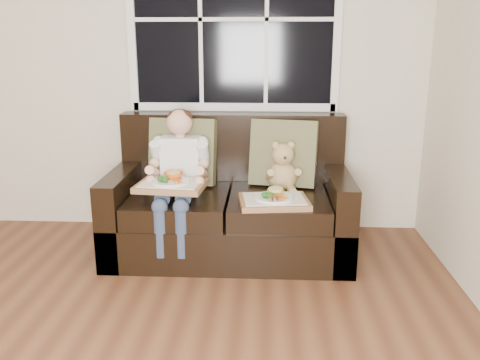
# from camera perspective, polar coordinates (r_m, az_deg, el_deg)

# --- Properties ---
(window_back) EXTENTS (1.62, 0.04, 1.37)m
(window_back) POSITION_cam_1_polar(r_m,az_deg,el_deg) (4.00, -0.73, 17.58)
(window_back) COLOR black
(window_back) RESTS_ON room_walls
(loveseat) EXTENTS (1.70, 0.92, 0.96)m
(loveseat) POSITION_cam_1_polar(r_m,az_deg,el_deg) (3.73, -1.12, -3.17)
(loveseat) COLOR black
(loveseat) RESTS_ON ground
(pillow_left) EXTENTS (0.51, 0.27, 0.51)m
(pillow_left) POSITION_cam_1_polar(r_m,az_deg,el_deg) (3.82, -6.43, 3.17)
(pillow_left) COLOR brown
(pillow_left) RESTS_ON loveseat
(pillow_right) EXTENTS (0.52, 0.31, 0.50)m
(pillow_right) POSITION_cam_1_polar(r_m,az_deg,el_deg) (3.77, 4.90, 3.02)
(pillow_right) COLOR brown
(pillow_right) RESTS_ON loveseat
(child) EXTENTS (0.40, 0.60, 0.90)m
(child) POSITION_cam_1_polar(r_m,az_deg,el_deg) (3.56, -6.90, 1.56)
(child) COLOR silver
(child) RESTS_ON loveseat
(teddy_bear) EXTENTS (0.23, 0.29, 0.37)m
(teddy_bear) POSITION_cam_1_polar(r_m,az_deg,el_deg) (3.66, 4.81, 1.10)
(teddy_bear) COLOR tan
(teddy_bear) RESTS_ON loveseat
(tray_left) EXTENTS (0.48, 0.38, 0.10)m
(tray_left) POSITION_cam_1_polar(r_m,az_deg,el_deg) (3.41, -7.72, -0.41)
(tray_left) COLOR #8E6040
(tray_left) RESTS_ON child
(tray_right) EXTENTS (0.49, 0.40, 0.10)m
(tray_right) POSITION_cam_1_polar(r_m,az_deg,el_deg) (3.36, 3.83, -2.26)
(tray_right) COLOR #8E6040
(tray_right) RESTS_ON loveseat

